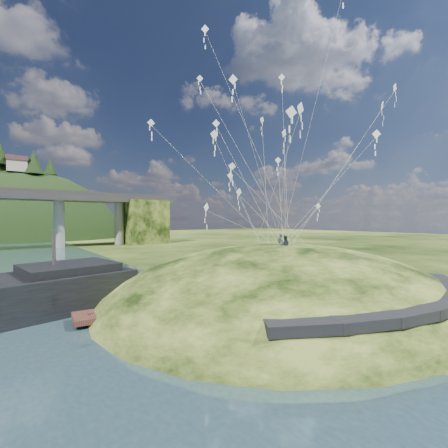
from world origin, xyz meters
TOP-DOWN VIEW (x-y plane):
  - ground at (0.00, 0.00)m, footprint 320.00×320.00m
  - grass_hill at (8.00, 2.00)m, footprint 36.00×32.00m
  - footpath at (7.46, -9.74)m, footprint 22.29×5.84m
  - wooden_dock at (-2.08, 4.36)m, footprint 15.87×4.17m
  - kite_flyers at (8.66, 2.40)m, footprint 3.39×3.64m
  - kite_swarm at (7.75, 4.15)m, footprint 19.52×17.10m

SIDE VIEW (x-z plane):
  - grass_hill at x=8.00m, z-range -8.00..5.00m
  - ground at x=0.00m, z-range 0.00..0.00m
  - wooden_dock at x=-2.08m, z-range -0.07..1.05m
  - footpath at x=7.46m, z-range 1.67..2.50m
  - kite_flyers at x=8.66m, z-range 4.92..6.90m
  - kite_swarm at x=7.75m, z-range 6.47..27.18m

